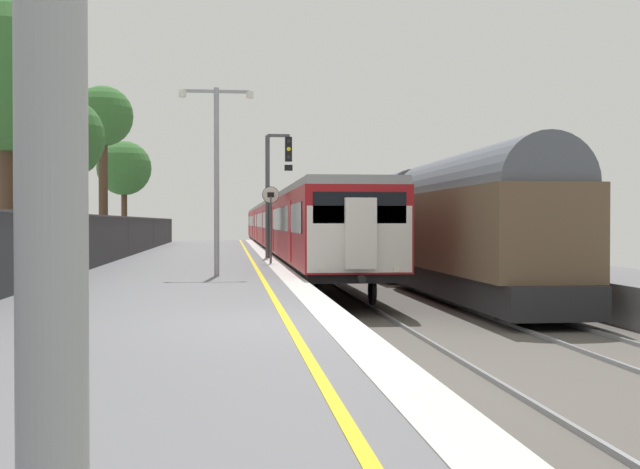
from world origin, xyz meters
The scene contains 10 objects.
ground centered at (2.64, 0.00, -0.61)m, with size 17.40×110.00×1.21m.
commuter_train_at_platform centered at (2.10, 40.04, 1.27)m, with size 2.83×63.08×3.81m.
freight_train_adjacent_track centered at (6.10, 19.06, 1.45)m, with size 2.60×26.92×4.49m.
signal_gantry centered at (0.62, 21.45, 3.14)m, with size 1.10×0.24×5.02m.
speed_limit_sign centered at (0.25, 16.96, 1.73)m, with size 0.59×0.08×2.71m.
platform_lamp_mid centered at (-1.53, 10.51, 3.03)m, with size 2.00×0.20×5.07m.
background_tree_left centered at (-7.06, 18.76, 4.38)m, with size 2.92×2.92×5.98m.
background_tree_centre centered at (-7.20, 27.95, 6.28)m, with size 2.84×2.84×7.90m.
background_tree_right centered at (-7.81, 13.77, 5.85)m, with size 4.80×4.80×8.37m.
background_tree_back centered at (-7.47, 38.81, 4.60)m, with size 3.29×3.29×6.38m.
Camera 1 is at (-1.18, -11.63, 1.45)m, focal length 45.80 mm.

